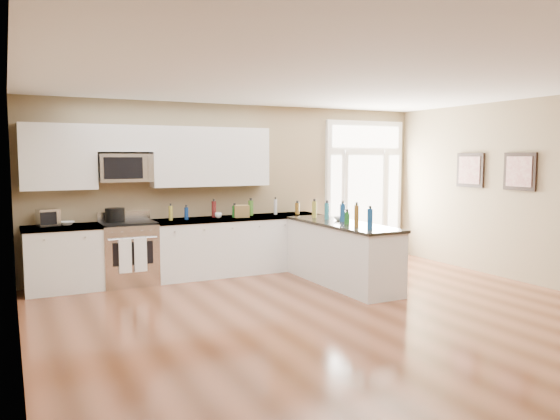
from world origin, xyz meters
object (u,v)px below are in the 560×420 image
object	(u,v)px
kitchen_range	(129,253)
toaster_oven	(48,218)
stockpot	(115,214)
peninsula_cabinet	(341,256)

from	to	relation	value
kitchen_range	toaster_oven	size ratio (longest dim) A/B	3.82
stockpot	toaster_oven	size ratio (longest dim) A/B	1.02
kitchen_range	toaster_oven	bearing A→B (deg)	175.17
kitchen_range	stockpot	world-z (taller)	stockpot
peninsula_cabinet	kitchen_range	bearing A→B (deg)	153.27
stockpot	toaster_oven	world-z (taller)	toaster_oven
peninsula_cabinet	kitchen_range	size ratio (longest dim) A/B	2.15
kitchen_range	stockpot	xyz separation A→B (m)	(-0.17, 0.09, 0.58)
peninsula_cabinet	toaster_oven	size ratio (longest dim) A/B	8.20
toaster_oven	kitchen_range	bearing A→B (deg)	-18.45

